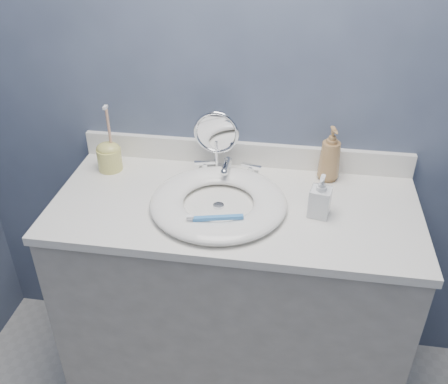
% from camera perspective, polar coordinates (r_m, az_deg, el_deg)
% --- Properties ---
extents(back_wall, '(2.20, 0.02, 2.40)m').
position_cam_1_polar(back_wall, '(1.76, 2.61, 12.47)').
color(back_wall, '#424C63').
rests_on(back_wall, ground).
extents(vanity_cabinet, '(1.20, 0.55, 0.85)m').
position_cam_1_polar(vanity_cabinet, '(1.95, 1.08, -12.36)').
color(vanity_cabinet, '#B4AEA4').
rests_on(vanity_cabinet, ground).
extents(countertop, '(1.22, 0.57, 0.03)m').
position_cam_1_polar(countertop, '(1.67, 1.23, -1.69)').
color(countertop, white).
rests_on(countertop, vanity_cabinet).
extents(backsplash, '(1.22, 0.02, 0.09)m').
position_cam_1_polar(backsplash, '(1.86, 2.36, 4.39)').
color(backsplash, white).
rests_on(backsplash, countertop).
extents(basin, '(0.45, 0.45, 0.04)m').
position_cam_1_polar(basin, '(1.63, -0.63, -1.15)').
color(basin, white).
rests_on(basin, countertop).
extents(drain, '(0.04, 0.04, 0.01)m').
position_cam_1_polar(drain, '(1.64, -0.63, -1.59)').
color(drain, silver).
rests_on(drain, countertop).
extents(faucet, '(0.25, 0.13, 0.07)m').
position_cam_1_polar(faucet, '(1.79, 0.39, 2.57)').
color(faucet, silver).
rests_on(faucet, countertop).
extents(makeup_mirror, '(0.16, 0.09, 0.24)m').
position_cam_1_polar(makeup_mirror, '(1.77, -0.88, 6.01)').
color(makeup_mirror, silver).
rests_on(makeup_mirror, countertop).
extents(soap_bottle_amber, '(0.09, 0.10, 0.20)m').
position_cam_1_polar(soap_bottle_amber, '(1.78, 12.06, 4.27)').
color(soap_bottle_amber, '#A17848').
rests_on(soap_bottle_amber, countertop).
extents(soap_bottle_clear, '(0.08, 0.08, 0.14)m').
position_cam_1_polar(soap_bottle_clear, '(1.60, 10.99, -0.43)').
color(soap_bottle_clear, silver).
rests_on(soap_bottle_clear, countertop).
extents(toothbrush_holder, '(0.09, 0.09, 0.25)m').
position_cam_1_polar(toothbrush_holder, '(1.87, -12.99, 4.12)').
color(toothbrush_holder, '#D2CC69').
rests_on(toothbrush_holder, countertop).
extents(toothbrush_lying, '(0.17, 0.05, 0.02)m').
position_cam_1_polar(toothbrush_lying, '(1.52, -0.94, -2.98)').
color(toothbrush_lying, '#3B88D4').
rests_on(toothbrush_lying, basin).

